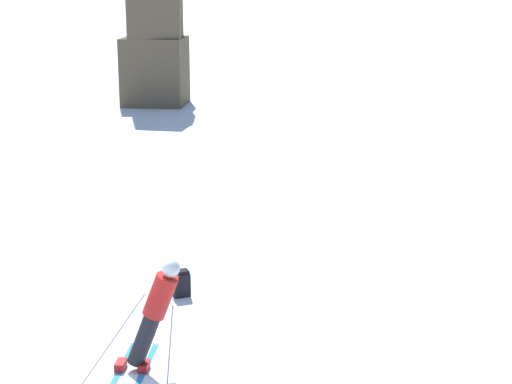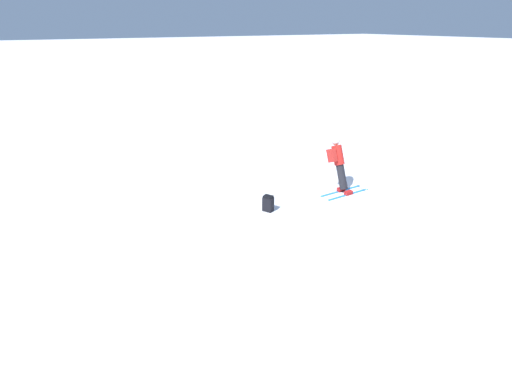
{
  "view_description": "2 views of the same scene",
  "coord_description": "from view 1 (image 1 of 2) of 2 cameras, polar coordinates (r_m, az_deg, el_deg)",
  "views": [
    {
      "loc": [
        3.72,
        -11.42,
        5.98
      ],
      "look_at": [
        1.89,
        4.62,
        1.57
      ],
      "focal_mm": 60.0,
      "sensor_mm": 36.0,
      "label": 1
    },
    {
      "loc": [
        -8.51,
        8.92,
        5.29
      ],
      "look_at": [
        0.56,
        3.47,
        0.78
      ],
      "focal_mm": 28.0,
      "sensor_mm": 36.0,
      "label": 2
    }
  ],
  "objects": [
    {
      "name": "skier",
      "position": [
        12.8,
        -6.7,
        -7.68
      ],
      "size": [
        1.44,
        1.79,
        1.84
      ],
      "rotation": [
        0.0,
        0.0,
        0.03
      ],
      "color": "#1E7AC6",
      "rests_on": "ground"
    },
    {
      "name": "rock_pillar",
      "position": [
        36.32,
        -6.83,
        11.07
      ],
      "size": [
        2.57,
        2.26,
        8.06
      ],
      "color": "brown",
      "rests_on": "ground"
    },
    {
      "name": "spare_backpack",
      "position": [
        15.77,
        -5.0,
        -6.1
      ],
      "size": [
        0.37,
        0.33,
        0.5
      ],
      "rotation": [
        0.0,
        0.0,
        0.49
      ],
      "color": "black",
      "rests_on": "ground"
    },
    {
      "name": "ground_plane",
      "position": [
        13.42,
        -10.52,
        -11.46
      ],
      "size": [
        300.0,
        300.0,
        0.0
      ],
      "primitive_type": "plane",
      "color": "white"
    }
  ]
}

